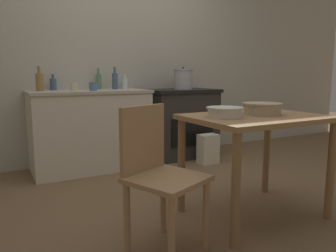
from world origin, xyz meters
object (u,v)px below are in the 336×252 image
Objects in this scene: bottle_far_left at (53,84)px; bottle_center at (99,81)px; work_table at (256,132)px; mixing_bowl_small at (225,111)px; mixing_bowl_large at (262,108)px; bottle_left at (125,83)px; stock_pot at (183,79)px; stove at (181,123)px; bottle_center_left at (40,82)px; cup_mid_right at (74,87)px; bottle_mid_left at (115,81)px; cup_center_right at (93,87)px; chair at (158,172)px; flour_sack at (208,149)px.

bottle_far_left is 0.71× the size of bottle_center.
mixing_bowl_small is (-0.26, 0.03, 0.16)m from work_table.
bottle_left is at bearing 98.69° from mixing_bowl_large.
bottle_center is at bearing 0.65° from bottle_far_left.
mixing_bowl_small is 1.99m from bottle_center.
stock_pot is 1.03m from bottle_center.
stove is 1.74m from bottle_center_left.
bottle_left reaches higher than cup_mid_right.
cup_center_right is at bearing -141.45° from bottle_mid_left.
cup_mid_right reaches higher than chair.
bottle_mid_left is (-0.46, 1.87, 0.17)m from mixing_bowl_large.
stock_pot reaches higher than bottle_left.
bottle_mid_left reaches higher than cup_mid_right.
bottle_mid_left is 0.52m from cup_mid_right.
stove is 1.03× the size of chair.
cup_mid_right is at bearing 116.93° from work_table.
mixing_bowl_small is (0.56, 0.10, 0.32)m from chair.
bottle_far_left is at bearing 173.14° from stove.
bottle_center_left is at bearing -134.59° from bottle_far_left.
bottle_center_left is at bearing 117.85° from mixing_bowl_small.
bottle_far_left is (-1.13, 1.96, 0.14)m from mixing_bowl_large.
bottle_left is at bearing 51.36° from chair.
bottle_far_left is 1.00× the size of bottle_left.
chair is 3.00× the size of mixing_bowl_large.
stock_pot is 0.97× the size of mixing_bowl_large.
bottle_center is at bearing 14.01° from bottle_center_left.
work_table is at bearing -83.50° from bottle_left.
mixing_bowl_small is 1.97m from bottle_left.
cup_mid_right reaches higher than mixing_bowl_small.
mixing_bowl_large is at bearing -72.37° from bottle_center.
bottle_center is (0.50, 0.01, 0.03)m from bottle_far_left.
flour_sack is 1.37× the size of mixing_bowl_small.
flour_sack is 2.03× the size of bottle_left.
mixing_bowl_large is (-0.38, -1.74, -0.19)m from stock_pot.
mixing_bowl_small is (-0.80, -1.30, 0.61)m from flour_sack.
work_table is (-0.45, -1.80, 0.20)m from stove.
mixing_bowl_large is 3.26× the size of cup_center_right.
bottle_center reaches higher than stove.
bottle_far_left reaches higher than mixing_bowl_large.
stock_pot is 1.12× the size of bottle_center_left.
flour_sack is 1.25× the size of stock_pot.
stock_pot reaches higher than stove.
mixing_bowl_large reaches higher than flour_sack.
mixing_bowl_large is at bearing -1.17° from mixing_bowl_small.
mixing_bowl_small is 2.04m from bottle_center_left.
flour_sack is at bearing 70.39° from mixing_bowl_large.
bottle_mid_left is at bearing 171.33° from stock_pot.
cup_center_right is at bearing -171.47° from stove.
bottle_left is at bearing 36.87° from cup_center_right.
mixing_bowl_large is at bearing 16.14° from work_table.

